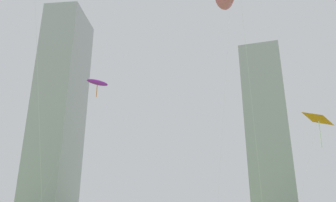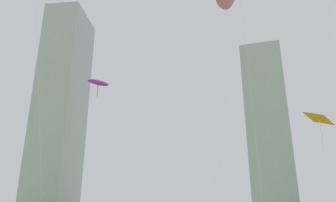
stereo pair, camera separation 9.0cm
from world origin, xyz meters
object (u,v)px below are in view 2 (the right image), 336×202
kite_flying_1 (98,83)px  kite_flying_8 (319,119)px  distant_highrise_1 (61,109)px  distant_highrise_0 (268,129)px

kite_flying_1 → kite_flying_8: size_ratio=1.55×
kite_flying_8 → distant_highrise_1: 125.76m
kite_flying_8 → distant_highrise_0: distant_highrise_0 is taller
distant_highrise_0 → distant_highrise_1: distant_highrise_1 is taller
kite_flying_1 → kite_flying_8: bearing=-14.2°
kite_flying_1 → distant_highrise_0: size_ratio=0.27×
kite_flying_8 → distant_highrise_1: size_ratio=0.14×
kite_flying_1 → distant_highrise_1: size_ratio=0.21×
distant_highrise_1 → kite_flying_8: bearing=-51.8°
kite_flying_1 → distant_highrise_1: 105.89m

